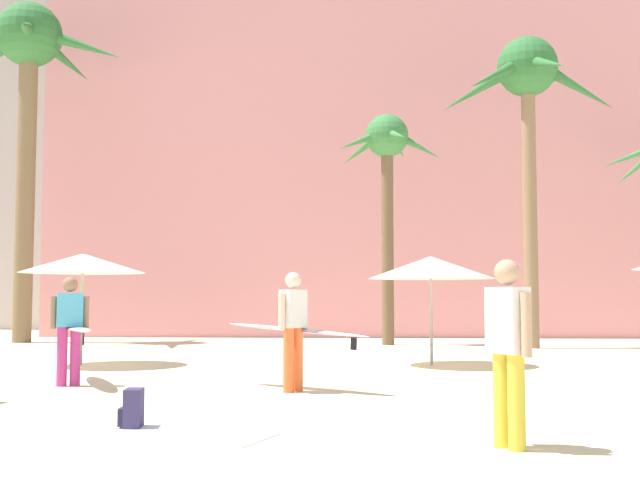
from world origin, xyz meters
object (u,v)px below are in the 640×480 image
object	(u,v)px
person_far_left	(294,327)
person_near_left	(508,344)
palm_tree_left	(527,92)
cafe_umbrella_4	(431,268)
person_mid_left	(72,327)
palm_tree_center	(387,161)
backpack	(133,409)
palm_tree_far_left	(28,71)
beach_towel	(184,434)
cafe_umbrella_1	(83,263)

from	to	relation	value
person_far_left	person_near_left	xyz separation A→B (m)	(2.37, -4.46, 0.02)
palm_tree_left	cafe_umbrella_4	size ratio (longest dim) A/B	3.34
person_near_left	person_mid_left	bearing A→B (deg)	109.27
palm_tree_center	backpack	distance (m)	16.40
palm_tree_center	person_mid_left	world-z (taller)	palm_tree_center
backpack	person_mid_left	world-z (taller)	person_mid_left
palm_tree_far_left	backpack	bearing A→B (deg)	-63.19
palm_tree_left	beach_towel	size ratio (longest dim) A/B	4.86
beach_towel	person_mid_left	distance (m)	5.36
cafe_umbrella_1	person_near_left	xyz separation A→B (m)	(7.11, -8.74, -1.13)
cafe_umbrella_1	cafe_umbrella_4	bearing A→B (deg)	2.67
palm_tree_far_left	beach_towel	bearing A→B (deg)	-61.94
palm_tree_left	backpack	world-z (taller)	palm_tree_left
cafe_umbrella_1	beach_towel	distance (m)	9.29
palm_tree_far_left	backpack	distance (m)	19.58
palm_tree_far_left	cafe_umbrella_1	bearing A→B (deg)	-59.72
palm_tree_far_left	palm_tree_left	xyz separation A→B (m)	(15.12, -1.97, -1.37)
cafe_umbrella_4	backpack	bearing A→B (deg)	-115.57
palm_tree_left	person_far_left	xyz separation A→B (m)	(-5.69, -10.36, -6.19)
cafe_umbrella_4	person_far_left	distance (m)	5.33
palm_tree_center	person_mid_left	bearing A→B (deg)	-115.96
person_mid_left	palm_tree_far_left	bearing A→B (deg)	3.11
palm_tree_far_left	person_near_left	distance (m)	21.86
palm_tree_left	cafe_umbrella_1	bearing A→B (deg)	-149.76
beach_towel	backpack	bearing A→B (deg)	150.09
cafe_umbrella_4	person_mid_left	bearing A→B (deg)	-146.48
palm_tree_center	person_mid_left	distance (m)	13.13
cafe_umbrella_4	person_mid_left	xyz separation A→B (m)	(-6.05, -4.01, -1.08)
cafe_umbrella_4	backpack	xyz separation A→B (m)	(-3.88, -8.12, -1.80)
cafe_umbrella_1	beach_towel	world-z (taller)	cafe_umbrella_1
palm_tree_far_left	cafe_umbrella_4	xyz separation A→B (m)	(11.88, -7.71, -6.50)
palm_tree_center	person_far_left	xyz separation A→B (m)	(-1.80, -11.70, -4.50)
beach_towel	person_far_left	xyz separation A→B (m)	(0.80, 3.87, 0.94)
person_far_left	beach_towel	bearing A→B (deg)	115.15
palm_tree_left	beach_towel	distance (m)	17.18
palm_tree_left	backpack	xyz separation A→B (m)	(-7.12, -13.86, -6.93)
beach_towel	cafe_umbrella_4	bearing A→B (deg)	69.04
palm_tree_far_left	cafe_umbrella_1	world-z (taller)	palm_tree_far_left
cafe_umbrella_4	person_mid_left	world-z (taller)	cafe_umbrella_4
beach_towel	backpack	distance (m)	0.76
beach_towel	person_far_left	distance (m)	4.06
cafe_umbrella_1	person_mid_left	bearing A→B (deg)	-72.80
cafe_umbrella_1	person_far_left	distance (m)	6.49
cafe_umbrella_4	person_near_left	bearing A→B (deg)	-90.51
palm_tree_left	beach_towel	bearing A→B (deg)	-114.51
palm_tree_far_left	person_near_left	xyz separation A→B (m)	(11.80, -16.79, -7.54)
beach_towel	person_near_left	world-z (taller)	person_near_left
cafe_umbrella_1	cafe_umbrella_4	distance (m)	7.19
palm_tree_left	beach_towel	world-z (taller)	palm_tree_left
palm_tree_left	person_near_left	xyz separation A→B (m)	(-3.32, -14.82, -6.17)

